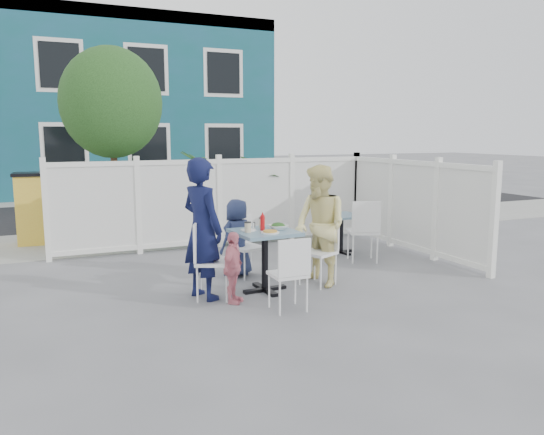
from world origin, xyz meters
name	(u,v)px	position (x,y,z in m)	size (l,w,h in m)	color
ground	(266,280)	(0.00, 0.00, 0.00)	(80.00, 80.00, 0.00)	slate
near_sidewalk	(194,234)	(0.00, 3.80, 0.01)	(24.00, 2.60, 0.01)	gray
street	(158,210)	(0.00, 7.50, 0.00)	(24.00, 5.00, 0.01)	black
far_sidewalk	(138,198)	(0.00, 10.60, 0.01)	(24.00, 1.60, 0.01)	gray
building	(105,108)	(-0.50, 14.00, 3.00)	(11.00, 6.00, 6.00)	#135356
fence_back	(219,204)	(0.10, 2.40, 0.78)	(5.86, 0.08, 1.60)	white
fence_right	(413,208)	(3.00, 0.60, 0.78)	(0.08, 3.66, 1.60)	white
tree	(111,103)	(-1.60, 3.30, 2.59)	(1.80, 1.62, 3.59)	#382316
utility_cabinet	(37,210)	(-2.94, 4.00, 0.64)	(0.69, 0.49, 1.28)	gold
potted_shrub_a	(201,196)	(-0.04, 3.10, 0.86)	(0.97, 0.97, 1.72)	#1A3815
potted_shrub_b	(271,196)	(1.39, 3.00, 0.81)	(1.45, 1.26, 1.61)	#1A3815
main_table	(265,244)	(-0.23, -0.50, 0.63)	(0.81, 0.81, 0.81)	slate
spare_table	(341,223)	(1.87, 1.07, 0.52)	(0.68, 0.68, 0.67)	slate
chair_left	(206,255)	(-1.02, -0.49, 0.56)	(0.56, 0.57, 0.97)	white
chair_right	(321,245)	(0.62, -0.48, 0.54)	(0.54, 0.55, 0.92)	white
chair_back	(244,241)	(-0.19, 0.35, 0.51)	(0.48, 0.47, 0.87)	white
chair_near	(291,269)	(-0.27, -1.37, 0.51)	(0.41, 0.39, 0.88)	white
chair_spare	(364,227)	(1.84, 0.32, 0.58)	(0.58, 0.57, 1.00)	white
man	(202,229)	(-1.05, -0.44, 0.88)	(0.64, 0.42, 1.77)	#0E1339
woman	(320,226)	(0.57, -0.53, 0.82)	(0.80, 0.62, 1.64)	yellow
boy	(237,238)	(-0.30, 0.36, 0.56)	(0.55, 0.36, 1.13)	navy
toddler	(233,268)	(-0.77, -0.80, 0.44)	(0.52, 0.22, 0.88)	pink
plate_main	(270,232)	(-0.23, -0.67, 0.82)	(0.24, 0.24, 0.01)	white
plate_side	(248,230)	(-0.42, -0.41, 0.82)	(0.20, 0.20, 0.01)	white
salad_bowl	(278,227)	(-0.03, -0.48, 0.84)	(0.25, 0.25, 0.06)	white
coffee_cup_a	(248,228)	(-0.47, -0.52, 0.87)	(0.08, 0.08, 0.12)	beige
coffee_cup_b	(262,223)	(-0.17, -0.27, 0.87)	(0.08, 0.08, 0.12)	beige
ketchup_bottle	(263,223)	(-0.25, -0.46, 0.90)	(0.06, 0.06, 0.19)	#B80D11
salt_shaker	(253,226)	(-0.30, -0.28, 0.85)	(0.03, 0.03, 0.07)	white
pepper_shaker	(254,225)	(-0.28, -0.24, 0.85)	(0.03, 0.03, 0.08)	black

